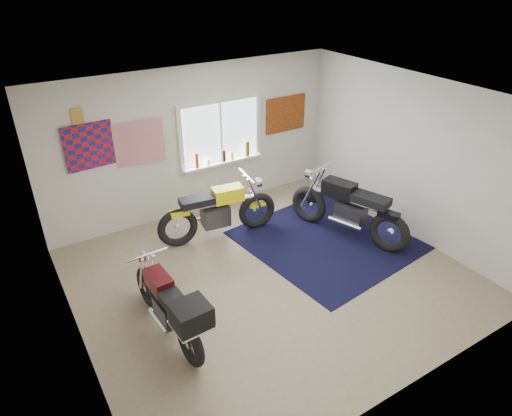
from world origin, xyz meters
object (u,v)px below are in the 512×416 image
yellow_triumph (218,212)px  black_chrome_bike (348,210)px  maroon_tourer (171,308)px  navy_rug (326,240)px

yellow_triumph → black_chrome_bike: black_chrome_bike is taller
black_chrome_bike → maroon_tourer: bearing=81.3°
navy_rug → black_chrome_bike: bearing=-5.7°
maroon_tourer → navy_rug: bearing=-79.6°
black_chrome_bike → maroon_tourer: black_chrome_bike is taller
black_chrome_bike → maroon_tourer: (-3.49, -0.70, -0.01)m
navy_rug → black_chrome_bike: size_ratio=1.21×
yellow_triumph → maroon_tourer: (-1.60, -1.84, 0.02)m
yellow_triumph → black_chrome_bike: bearing=-23.6°
maroon_tourer → black_chrome_bike: bearing=-81.7°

